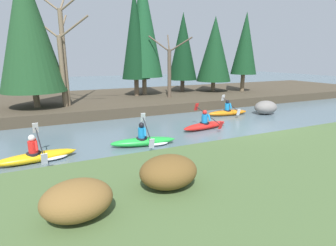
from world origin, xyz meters
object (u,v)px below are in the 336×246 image
at_px(kayaker_far_back, 39,156).
at_px(kayaker_lead, 228,112).
at_px(kayaker_trailing, 146,141).
at_px(boulder_midstream, 266,107).
at_px(kayaker_middle, 205,125).

bearing_deg(kayaker_far_back, kayaker_lead, 10.25).
bearing_deg(kayaker_trailing, kayaker_lead, 36.20).
xyz_separation_m(kayaker_trailing, boulder_midstream, (9.31, 2.71, 0.24)).
xyz_separation_m(kayaker_far_back, boulder_midstream, (13.36, 2.76, 0.24)).
bearing_deg(kayaker_middle, kayaker_far_back, -179.62).
bearing_deg(kayaker_trailing, kayaker_far_back, -169.74).
height_order(kayaker_lead, kayaker_middle, same).
distance_m(kayaker_middle, kayaker_trailing, 3.89).
relative_size(kayaker_trailing, kayaker_far_back, 1.00).
bearing_deg(kayaker_far_back, kayaker_trailing, -6.76).
xyz_separation_m(kayaker_lead, boulder_midstream, (2.48, -0.70, 0.22)).
bearing_deg(boulder_midstream, kayaker_trailing, -163.76).
bearing_deg(kayaker_lead, kayaker_far_back, -156.15).
bearing_deg(kayaker_lead, kayaker_trailing, -147.23).
height_order(kayaker_middle, kayaker_trailing, same).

